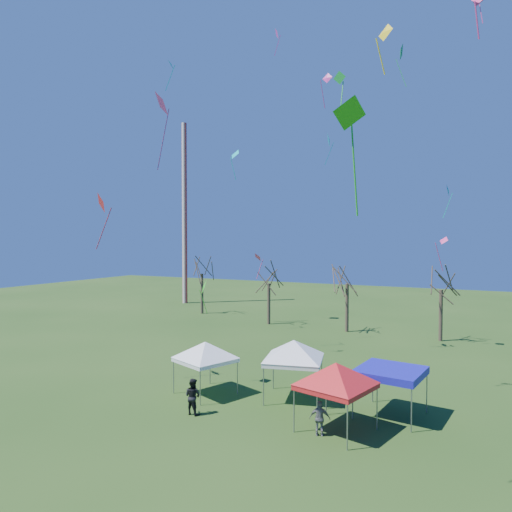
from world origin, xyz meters
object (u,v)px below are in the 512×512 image
at_px(tent_white_mid, 294,344).
at_px(person_grey, 320,418).
at_px(tree_0, 202,259).
at_px(tent_white_west, 205,345).
at_px(tree_3, 441,271).
at_px(tree_2, 347,266).
at_px(tent_red, 336,367).
at_px(tent_blue, 391,372).
at_px(person_dark, 193,396).
at_px(tree_1, 269,269).
at_px(radio_mast, 185,214).

distance_m(tent_white_mid, person_grey, 5.36).
height_order(tree_0, tent_white_west, tree_0).
bearing_deg(tree_3, tent_white_mid, -107.69).
height_order(tree_2, tent_red, tree_2).
distance_m(tent_blue, person_dark, 10.02).
bearing_deg(tree_3, tent_white_west, -117.86).
relative_size(tree_0, person_dark, 4.64).
distance_m(tree_1, tree_3, 16.81).
relative_size(radio_mast, tree_1, 3.31).
distance_m(tree_1, tent_red, 27.05).
distance_m(tent_white_west, tent_blue, 10.18).
height_order(person_dark, person_grey, person_dark).
bearing_deg(radio_mast, tree_1, -28.48).
bearing_deg(tent_blue, tent_white_west, -172.49).
bearing_deg(tree_1, person_dark, -74.07).
relative_size(tree_2, person_dark, 4.51).
distance_m(tree_0, tree_3, 27.09).
height_order(radio_mast, tree_1, radio_mast).
height_order(tree_0, tent_red, tree_0).
bearing_deg(tent_white_west, tree_1, 105.30).
xyz_separation_m(tent_red, person_dark, (-7.08, -1.22, -2.06)).
height_order(tree_1, person_dark, tree_1).
relative_size(tent_white_west, tent_red, 0.91).
height_order(tree_3, tent_white_west, tree_3).
bearing_deg(tree_1, tent_white_mid, -61.74).
xyz_separation_m(tree_1, tent_white_west, (5.84, -21.34, -2.99)).
bearing_deg(tree_2, person_dark, -93.57).
bearing_deg(tree_2, tent_red, -76.18).
xyz_separation_m(tent_white_mid, person_dark, (-3.76, -4.36, -2.15)).
bearing_deg(person_grey, tent_red, -136.34).
bearing_deg(person_dark, tent_white_mid, -126.71).
distance_m(tree_3, person_grey, 24.01).
xyz_separation_m(radio_mast, tree_2, (25.63, -9.62, -6.21)).
bearing_deg(tree_2, tree_3, -2.27).
bearing_deg(radio_mast, tent_white_west, -53.07).
relative_size(tree_0, person_grey, 5.35).
relative_size(tree_3, tent_white_west, 2.15).
distance_m(tent_red, person_dark, 7.47).
relative_size(tent_red, tent_blue, 1.18).
xyz_separation_m(tree_3, person_grey, (-3.31, -23.19, -5.29)).
distance_m(tree_1, person_grey, 27.80).
xyz_separation_m(tree_2, person_dark, (-1.49, -23.93, -5.38)).
height_order(tent_white_mid, tent_blue, tent_white_mid).
bearing_deg(tree_1, tree_3, -2.06).
xyz_separation_m(tent_red, tent_blue, (1.93, 2.97, -0.77)).
bearing_deg(tent_red, tree_1, 121.33).
relative_size(tree_3, tent_white_mid, 1.89).
bearing_deg(radio_mast, tree_3, -16.31).
bearing_deg(tree_2, tree_0, 170.76).
xyz_separation_m(tent_white_mid, tent_red, (3.32, -3.14, -0.09)).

